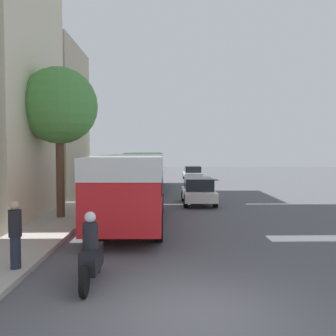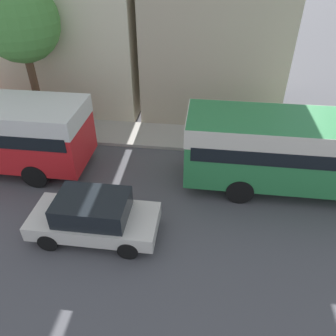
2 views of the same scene
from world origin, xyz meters
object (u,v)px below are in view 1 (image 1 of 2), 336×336
object	(u,v)px
pedestrian_walking_away	(15,234)
motorcycle_behind_lead	(91,255)
bus_following	(147,165)
car_far_curb	(193,173)
pedestrian_near_curb	(108,173)
bus_lead	(132,180)
car_crossing	(198,191)

from	to	relation	value
pedestrian_walking_away	motorcycle_behind_lead	bearing A→B (deg)	-19.37
bus_following	car_far_curb	distance (m)	9.88
bus_following	pedestrian_walking_away	distance (m)	20.22
motorcycle_behind_lead	pedestrian_near_curb	bearing A→B (deg)	97.65
bus_lead	motorcycle_behind_lead	xyz separation A→B (m)	(-0.36, -6.87, -1.21)
motorcycle_behind_lead	pedestrian_near_curb	size ratio (longest dim) A/B	1.40
motorcycle_behind_lead	pedestrian_walking_away	world-z (taller)	pedestrian_walking_away
bus_lead	motorcycle_behind_lead	world-z (taller)	bus_lead
bus_lead	bus_following	world-z (taller)	same
bus_lead	pedestrian_near_curb	distance (m)	19.02
pedestrian_near_curb	bus_following	bearing A→B (deg)	-51.50
bus_following	car_far_curb	bearing A→B (deg)	64.09
pedestrian_near_curb	pedestrian_walking_away	xyz separation A→B (m)	(1.37, -24.76, 0.08)
bus_lead	pedestrian_walking_away	size ratio (longest dim) A/B	5.31
car_crossing	pedestrian_near_curb	bearing A→B (deg)	119.05
bus_following	pedestrian_near_curb	bearing A→B (deg)	128.50
bus_following	motorcycle_behind_lead	xyz separation A→B (m)	(-0.32, -20.78, -1.21)
bus_lead	bus_following	size ratio (longest dim) A/B	0.84
car_crossing	pedestrian_near_curb	distance (m)	14.61
bus_lead	car_crossing	size ratio (longest dim) A/B	2.24
car_crossing	bus_lead	bearing A→B (deg)	-119.50
bus_following	car_crossing	bearing A→B (deg)	-67.43
bus_lead	bus_following	xyz separation A→B (m)	(-0.04, 13.91, 0.00)
motorcycle_behind_lead	bus_lead	bearing A→B (deg)	87.01
bus_lead	pedestrian_walking_away	distance (m)	6.66
bus_following	pedestrian_near_curb	distance (m)	6.08
bus_following	pedestrian_walking_away	bearing A→B (deg)	-96.73
car_crossing	car_far_curb	world-z (taller)	car_crossing
car_crossing	pedestrian_walking_away	bearing A→B (deg)	-115.49
bus_following	car_far_curb	world-z (taller)	bus_following
car_far_curb	pedestrian_near_curb	size ratio (longest dim) A/B	2.44
bus_following	pedestrian_walking_away	size ratio (longest dim) A/B	6.35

